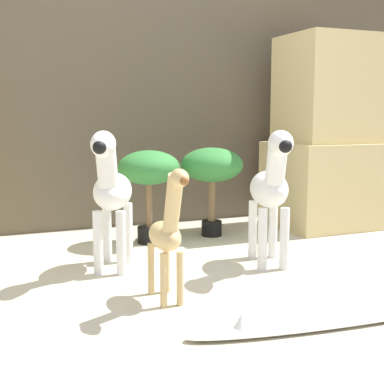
{
  "coord_description": "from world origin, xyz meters",
  "views": [
    {
      "loc": [
        -0.83,
        -1.83,
        0.75
      ],
      "look_at": [
        0.15,
        0.57,
        0.37
      ],
      "focal_mm": 50.0,
      "sensor_mm": 36.0,
      "label": 1
    }
  ],
  "objects_px": {
    "zebra_left": "(111,189)",
    "potted_palm_back": "(149,173)",
    "surfboard": "(358,313)",
    "giraffe_figurine": "(168,230)",
    "potted_palm_front": "(212,168)",
    "zebra_right": "(271,186)"
  },
  "relations": [
    {
      "from": "potted_palm_back",
      "to": "surfboard",
      "type": "bearing_deg",
      "value": -75.6
    },
    {
      "from": "potted_palm_front",
      "to": "surfboard",
      "type": "xyz_separation_m",
      "value": [
        -0.05,
        -1.44,
        -0.41
      ]
    },
    {
      "from": "zebra_left",
      "to": "potted_palm_back",
      "type": "bearing_deg",
      "value": 54.45
    },
    {
      "from": "giraffe_figurine",
      "to": "zebra_left",
      "type": "bearing_deg",
      "value": 100.94
    },
    {
      "from": "potted_palm_back",
      "to": "surfboard",
      "type": "distance_m",
      "value": 1.51
    },
    {
      "from": "potted_palm_back",
      "to": "surfboard",
      "type": "height_order",
      "value": "potted_palm_back"
    },
    {
      "from": "zebra_right",
      "to": "potted_palm_front",
      "type": "relative_size",
      "value": 1.24
    },
    {
      "from": "zebra_left",
      "to": "zebra_right",
      "type": "bearing_deg",
      "value": -16.16
    },
    {
      "from": "zebra_left",
      "to": "potted_palm_back",
      "type": "height_order",
      "value": "zebra_left"
    },
    {
      "from": "potted_palm_front",
      "to": "surfboard",
      "type": "distance_m",
      "value": 1.5
    },
    {
      "from": "zebra_left",
      "to": "surfboard",
      "type": "bearing_deg",
      "value": -53.23
    },
    {
      "from": "zebra_left",
      "to": "surfboard",
      "type": "relative_size",
      "value": 0.49
    },
    {
      "from": "potted_palm_front",
      "to": "potted_palm_back",
      "type": "relative_size",
      "value": 1.01
    },
    {
      "from": "potted_palm_front",
      "to": "surfboard",
      "type": "relative_size",
      "value": 0.39
    },
    {
      "from": "zebra_right",
      "to": "giraffe_figurine",
      "type": "relative_size",
      "value": 1.23
    },
    {
      "from": "giraffe_figurine",
      "to": "potted_palm_front",
      "type": "relative_size",
      "value": 1.01
    },
    {
      "from": "potted_palm_back",
      "to": "zebra_right",
      "type": "bearing_deg",
      "value": -59.46
    },
    {
      "from": "zebra_right",
      "to": "potted_palm_back",
      "type": "relative_size",
      "value": 1.25
    },
    {
      "from": "giraffe_figurine",
      "to": "potted_palm_back",
      "type": "bearing_deg",
      "value": 76.5
    },
    {
      "from": "giraffe_figurine",
      "to": "surfboard",
      "type": "relative_size",
      "value": 0.4
    },
    {
      "from": "zebra_right",
      "to": "surfboard",
      "type": "bearing_deg",
      "value": -93.52
    },
    {
      "from": "zebra_right",
      "to": "giraffe_figurine",
      "type": "height_order",
      "value": "zebra_right"
    }
  ]
}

